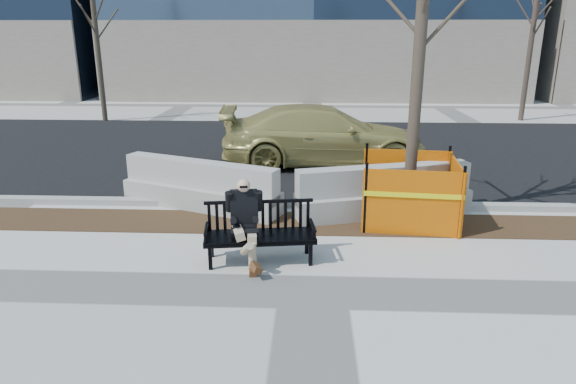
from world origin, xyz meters
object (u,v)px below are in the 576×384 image
Objects in this scene: sedan at (323,164)px; jersey_barrier_left at (202,207)px; seated_man at (246,260)px; jersey_barrier_right at (382,214)px; tree_fence at (407,220)px; bench at (260,261)px.

sedan is 4.52m from jersey_barrier_left.
seated_man is 0.37× the size of jersey_barrier_right.
bench is at bearing -143.10° from tree_fence.
tree_fence reaches higher than sedan.
jersey_barrier_right is (2.39, 2.21, 0.00)m from seated_man.
jersey_barrier_right reaches higher than jersey_barrier_left.
tree_fence is (2.82, 1.93, 0.00)m from seated_man.
tree_fence is at bearing 14.98° from jersey_barrier_left.
seated_man reaches higher than jersey_barrier_right.
bench is 6.32m from sedan.
tree_fence is 1.19× the size of sedan.
seated_man is 3.26m from jersey_barrier_right.
sedan is (1.32, 6.21, 0.00)m from seated_man.
seated_man is 0.24× the size of sedan.
jersey_barrier_right is at bearing 37.93° from bench.
jersey_barrier_left is (-2.53, -3.75, 0.00)m from sedan.
sedan is (1.08, 6.23, 0.00)m from bench.
jersey_barrier_right is (-0.42, 0.28, 0.00)m from tree_fence.
seated_man is at bearing -41.29° from jersey_barrier_left.
seated_man is at bearing 168.49° from bench.
sedan is at bearing 78.61° from jersey_barrier_left.
tree_fence is 1.89× the size of jersey_barrier_left.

